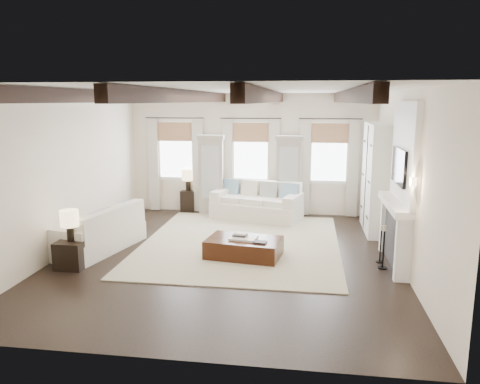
# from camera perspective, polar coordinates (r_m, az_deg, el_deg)

# --- Properties ---
(ground) EXTENTS (7.50, 7.50, 0.00)m
(ground) POSITION_cam_1_polar(r_m,az_deg,el_deg) (9.24, -1.51, -7.90)
(ground) COLOR black
(ground) RESTS_ON ground
(room_shell) EXTENTS (6.54, 7.54, 3.22)m
(room_shell) POSITION_cam_1_polar(r_m,az_deg,el_deg) (9.60, 3.76, 4.39)
(room_shell) COLOR white
(room_shell) RESTS_ON ground
(area_rug) EXTENTS (4.12, 4.91, 0.02)m
(area_rug) POSITION_cam_1_polar(r_m,az_deg,el_deg) (10.07, 0.11, -6.21)
(area_rug) COLOR #BCB396
(area_rug) RESTS_ON ground
(sofa_back) EXTENTS (2.42, 1.57, 0.96)m
(sofa_back) POSITION_cam_1_polar(r_m,az_deg,el_deg) (12.08, 2.14, -1.46)
(sofa_back) COLOR white
(sofa_back) RESTS_ON ground
(sofa_left) EXTENTS (1.37, 2.23, 0.89)m
(sofa_left) POSITION_cam_1_polar(r_m,az_deg,el_deg) (9.96, -16.55, -4.78)
(sofa_left) COLOR white
(sofa_left) RESTS_ON ground
(ottoman) EXTENTS (1.52, 1.07, 0.37)m
(ottoman) POSITION_cam_1_polar(r_m,az_deg,el_deg) (9.17, 0.49, -6.83)
(ottoman) COLOR black
(ottoman) RESTS_ON ground
(tray) EXTENTS (0.55, 0.45, 0.04)m
(tray) POSITION_cam_1_polar(r_m,az_deg,el_deg) (9.09, 0.43, -5.64)
(tray) COLOR white
(tray) RESTS_ON ottoman
(book_lower) EXTENTS (0.29, 0.23, 0.04)m
(book_lower) POSITION_cam_1_polar(r_m,az_deg,el_deg) (9.15, -0.01, -5.26)
(book_lower) COLOR #262628
(book_lower) RESTS_ON tray
(book_upper) EXTENTS (0.24, 0.20, 0.03)m
(book_upper) POSITION_cam_1_polar(r_m,az_deg,el_deg) (9.11, 0.18, -5.10)
(book_upper) COLOR beige
(book_upper) RESTS_ON book_lower
(book_loose) EXTENTS (0.26, 0.21, 0.03)m
(book_loose) POSITION_cam_1_polar(r_m,az_deg,el_deg) (8.85, 2.47, -6.14)
(book_loose) COLOR #262628
(book_loose) RESTS_ON ottoman
(side_table_front) EXTENTS (0.51, 0.51, 0.51)m
(side_table_front) POSITION_cam_1_polar(r_m,az_deg,el_deg) (9.12, -19.80, -7.15)
(side_table_front) COLOR black
(side_table_front) RESTS_ON ground
(lamp_front) EXTENTS (0.33, 0.33, 0.57)m
(lamp_front) POSITION_cam_1_polar(r_m,az_deg,el_deg) (8.95, -20.07, -3.24)
(lamp_front) COLOR black
(lamp_front) RESTS_ON side_table_front
(side_table_back) EXTENTS (0.38, 0.38, 0.57)m
(side_table_back) POSITION_cam_1_polar(r_m,az_deg,el_deg) (13.01, -6.29, -1.05)
(side_table_back) COLOR black
(side_table_back) RESTS_ON ground
(lamp_back) EXTENTS (0.34, 0.34, 0.59)m
(lamp_back) POSITION_cam_1_polar(r_m,az_deg,el_deg) (12.89, -6.36, 1.94)
(lamp_back) COLOR black
(lamp_back) RESTS_ON side_table_back
(candlestick_near) EXTENTS (0.16, 0.16, 0.81)m
(candlestick_near) POSITION_cam_1_polar(r_m,az_deg,el_deg) (8.91, 17.08, -6.85)
(candlestick_near) COLOR black
(candlestick_near) RESTS_ON ground
(candlestick_far) EXTENTS (0.14, 0.14, 0.71)m
(candlestick_far) POSITION_cam_1_polar(r_m,az_deg,el_deg) (9.23, 16.75, -6.46)
(candlestick_far) COLOR black
(candlestick_far) RESTS_ON ground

